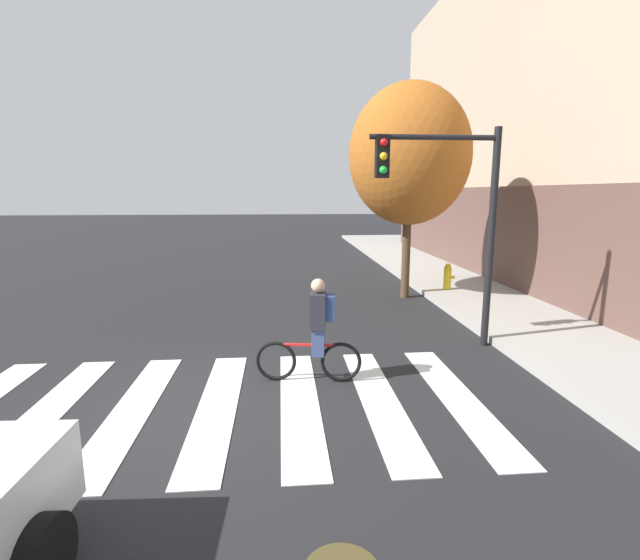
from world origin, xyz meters
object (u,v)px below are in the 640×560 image
Objects in this scene: cyclist at (316,331)px; fire_hydrant at (448,277)px; street_tree_near at (409,155)px; traffic_light_near at (451,201)px.

fire_hydrant is at bearing 54.39° from cyclist.
street_tree_near reaches higher than cyclist.
street_tree_near is at bearing 62.52° from cyclist.
cyclist reaches higher than fire_hydrant.
street_tree_near is at bearing 84.91° from traffic_light_near.
traffic_light_near reaches higher than fire_hydrant.
fire_hydrant is 3.78m from street_tree_near.
cyclist is 2.18× the size of fire_hydrant.
traffic_light_near is (2.66, 1.50, 2.02)m from cyclist.
street_tree_near reaches higher than fire_hydrant.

